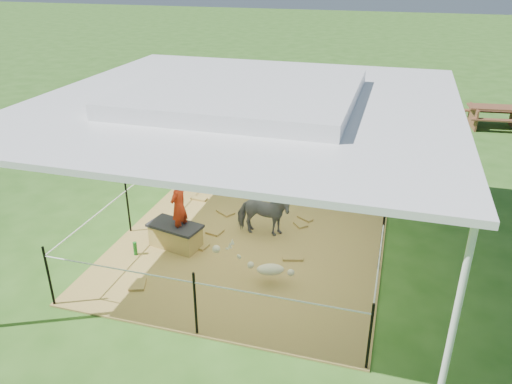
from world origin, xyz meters
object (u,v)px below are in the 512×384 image
(green_bottle, at_px, (135,248))
(picnic_table_far, at_px, (494,117))
(woman, at_px, (178,201))
(picnic_table_near, at_px, (399,112))
(trash_barrel, at_px, (440,133))
(straw_bale, at_px, (176,236))
(pony, at_px, (263,214))
(distant_person, at_px, (394,108))
(foal, at_px, (270,268))

(green_bottle, height_order, picnic_table_far, picnic_table_far)
(woman, relative_size, picnic_table_near, 0.62)
(picnic_table_near, bearing_deg, trash_barrel, -92.72)
(green_bottle, relative_size, trash_barrel, 0.27)
(straw_bale, distance_m, woman, 0.72)
(pony, distance_m, picnic_table_near, 8.19)
(picnic_table_near, xyz_separation_m, distant_person, (-0.15, -0.60, 0.26))
(trash_barrel, height_order, picnic_table_near, trash_barrel)
(straw_bale, relative_size, pony, 0.86)
(woman, xyz_separation_m, green_bottle, (-0.65, -0.45, -0.78))
(woman, height_order, picnic_table_far, woman)
(woman, relative_size, pony, 1.04)
(green_bottle, height_order, pony, pony)
(trash_barrel, relative_size, picnic_table_far, 0.57)
(green_bottle, distance_m, foal, 2.43)
(straw_bale, height_order, picnic_table_near, picnic_table_near)
(trash_barrel, relative_size, distant_person, 0.74)
(trash_barrel, bearing_deg, picnic_table_near, 117.12)
(straw_bale, distance_m, picnic_table_near, 9.39)
(straw_bale, xyz_separation_m, trash_barrel, (4.61, 6.54, 0.23))
(foal, bearing_deg, green_bottle, 159.52)
(pony, bearing_deg, trash_barrel, -33.86)
(green_bottle, height_order, trash_barrel, trash_barrel)
(straw_bale, distance_m, foal, 1.97)
(woman, xyz_separation_m, picnic_table_far, (6.16, 8.97, -0.61))
(green_bottle, bearing_deg, straw_bale, 39.29)
(pony, bearing_deg, distant_person, -19.52)
(distant_person, bearing_deg, picnic_table_near, -104.86)
(pony, bearing_deg, foal, -164.49)
(picnic_table_near, relative_size, picnic_table_far, 1.06)
(picnic_table_near, height_order, picnic_table_far, picnic_table_near)
(picnic_table_near, relative_size, distant_person, 1.37)
(straw_bale, xyz_separation_m, foal, (1.87, -0.61, 0.09))
(picnic_table_near, bearing_deg, picnic_table_far, -24.49)
(woman, bearing_deg, trash_barrel, 157.55)
(trash_barrel, distance_m, picnic_table_near, 2.45)
(trash_barrel, bearing_deg, picnic_table_far, 55.89)
(woman, height_order, foal, woman)
(trash_barrel, bearing_deg, distant_person, 128.67)
(picnic_table_near, bearing_deg, woman, -141.13)
(straw_bale, bearing_deg, green_bottle, -140.71)
(straw_bale, height_order, woman, woman)
(picnic_table_far, relative_size, distant_person, 1.29)
(pony, bearing_deg, straw_bale, 116.45)
(picnic_table_far, distance_m, distant_person, 3.05)
(straw_bale, xyz_separation_m, picnic_table_far, (6.26, 8.97, 0.10))
(pony, xyz_separation_m, distant_person, (1.99, 7.31, 0.15))
(foal, bearing_deg, pony, 93.09)
(green_bottle, bearing_deg, distant_person, 65.54)
(distant_person, bearing_deg, green_bottle, 64.55)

